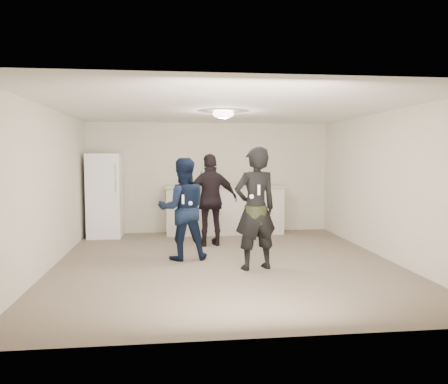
{
  "coord_description": "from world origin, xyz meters",
  "views": [
    {
      "loc": [
        -0.85,
        -6.99,
        1.75
      ],
      "look_at": [
        0.0,
        0.2,
        1.15
      ],
      "focal_mm": 35.0,
      "sensor_mm": 36.0,
      "label": 1
    }
  ],
  "objects": [
    {
      "name": "floor",
      "position": [
        0.0,
        0.0,
        0.0
      ],
      "size": [
        6.0,
        6.0,
        0.0
      ],
      "primitive_type": "plane",
      "color": "#6B5B4C",
      "rests_on": "ground"
    },
    {
      "name": "ceiling",
      "position": [
        0.0,
        0.0,
        2.5
      ],
      "size": [
        6.0,
        6.0,
        0.0
      ],
      "primitive_type": "plane",
      "rotation": [
        3.14,
        0.0,
        0.0
      ],
      "color": "silver",
      "rests_on": "wall_back"
    },
    {
      "name": "wall_back",
      "position": [
        0.0,
        3.0,
        1.25
      ],
      "size": [
        6.0,
        0.0,
        6.0
      ],
      "primitive_type": "plane",
      "rotation": [
        1.57,
        0.0,
        0.0
      ],
      "color": "beige",
      "rests_on": "floor"
    },
    {
      "name": "wall_front",
      "position": [
        0.0,
        -3.0,
        1.25
      ],
      "size": [
        6.0,
        0.0,
        6.0
      ],
      "primitive_type": "plane",
      "rotation": [
        -1.57,
        0.0,
        0.0
      ],
      "color": "beige",
      "rests_on": "floor"
    },
    {
      "name": "wall_left",
      "position": [
        -2.75,
        0.0,
        1.25
      ],
      "size": [
        0.0,
        6.0,
        6.0
      ],
      "primitive_type": "plane",
      "rotation": [
        1.57,
        0.0,
        1.57
      ],
      "color": "beige",
      "rests_on": "floor"
    },
    {
      "name": "wall_right",
      "position": [
        2.75,
        0.0,
        1.25
      ],
      "size": [
        0.0,
        6.0,
        6.0
      ],
      "primitive_type": "plane",
      "rotation": [
        1.57,
        0.0,
        -1.57
      ],
      "color": "beige",
      "rests_on": "floor"
    },
    {
      "name": "counter",
      "position": [
        0.31,
        2.67,
        0.53
      ],
      "size": [
        2.6,
        0.56,
        1.05
      ],
      "primitive_type": "cube",
      "color": "silver",
      "rests_on": "floor"
    },
    {
      "name": "counter_top",
      "position": [
        0.31,
        2.67,
        1.07
      ],
      "size": [
        2.68,
        0.64,
        0.04
      ],
      "primitive_type": "cube",
      "color": "beige",
      "rests_on": "counter"
    },
    {
      "name": "fridge",
      "position": [
        -2.3,
        2.6,
        0.9
      ],
      "size": [
        0.7,
        0.7,
        1.8
      ],
      "primitive_type": "cube",
      "color": "white",
      "rests_on": "floor"
    },
    {
      "name": "fridge_handle",
      "position": [
        -2.02,
        2.23,
        1.3
      ],
      "size": [
        0.02,
        0.02,
        0.6
      ],
      "primitive_type": "cylinder",
      "color": "silver",
      "rests_on": "fridge"
    },
    {
      "name": "ceiling_dome",
      "position": [
        0.0,
        0.3,
        2.45
      ],
      "size": [
        0.36,
        0.36,
        0.16
      ],
      "primitive_type": "ellipsoid",
      "color": "white",
      "rests_on": "ceiling"
    },
    {
      "name": "shaker",
      "position": [
        -0.24,
        2.52,
        1.18
      ],
      "size": [
        0.08,
        0.08,
        0.17
      ],
      "primitive_type": "cylinder",
      "color": "silver",
      "rests_on": "counter_top"
    },
    {
      "name": "man",
      "position": [
        -0.69,
        0.33,
        0.86
      ],
      "size": [
        0.9,
        0.74,
        1.72
      ],
      "primitive_type": "imported",
      "rotation": [
        0.0,
        0.0,
        3.26
      ],
      "color": "#0E1E3D",
      "rests_on": "floor"
    },
    {
      "name": "woman",
      "position": [
        0.41,
        -0.44,
        0.94
      ],
      "size": [
        0.78,
        0.61,
        1.89
      ],
      "primitive_type": "imported",
      "rotation": [
        0.0,
        0.0,
        3.4
      ],
      "color": "black",
      "rests_on": "floor"
    },
    {
      "name": "camo_shorts",
      "position": [
        0.41,
        -0.44,
        0.85
      ],
      "size": [
        0.34,
        0.34,
        0.28
      ],
      "primitive_type": "cylinder",
      "color": "#2E3C1B",
      "rests_on": "woman"
    },
    {
      "name": "spectator",
      "position": [
        -0.11,
        1.42,
        0.9
      ],
      "size": [
        1.11,
        0.6,
        1.79
      ],
      "primitive_type": "imported",
      "rotation": [
        0.0,
        0.0,
        3.3
      ],
      "color": "black",
      "rests_on": "floor"
    },
    {
      "name": "remote_man",
      "position": [
        -0.69,
        0.05,
        1.05
      ],
      "size": [
        0.04,
        0.04,
        0.15
      ],
      "primitive_type": "cube",
      "color": "silver",
      "rests_on": "man"
    },
    {
      "name": "nunchuk_man",
      "position": [
        -0.57,
        0.08,
        0.98
      ],
      "size": [
        0.07,
        0.07,
        0.07
      ],
      "primitive_type": "sphere",
      "color": "white",
      "rests_on": "man"
    },
    {
      "name": "remote_woman",
      "position": [
        0.41,
        -0.69,
        1.25
      ],
      "size": [
        0.04,
        0.04,
        0.15
      ],
      "primitive_type": "cube",
      "color": "silver",
      "rests_on": "woman"
    },
    {
      "name": "nunchuk_woman",
      "position": [
        0.31,
        -0.66,
        1.15
      ],
      "size": [
        0.07,
        0.07,
        0.07
      ],
      "primitive_type": "sphere",
      "color": "white",
      "rests_on": "woman"
    },
    {
      "name": "bottle_cluster",
      "position": [
        0.67,
        2.65,
        1.2
      ],
      "size": [
        1.31,
        0.29,
        0.25
      ],
      "color": "#9B5C16",
      "rests_on": "counter_top"
    }
  ]
}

